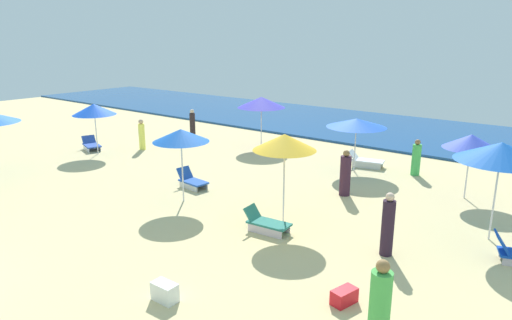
{
  "coord_description": "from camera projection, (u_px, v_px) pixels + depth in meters",
  "views": [
    {
      "loc": [
        12.13,
        -1.4,
        5.56
      ],
      "look_at": [
        1.55,
        12.15,
        0.86
      ],
      "focal_mm": 32.08,
      "sensor_mm": 36.0,
      "label": 1
    }
  ],
  "objects": [
    {
      "name": "ocean",
      "position": [
        362.0,
        126.0,
        28.69
      ],
      "size": [
        60.0,
        10.08,
        0.12
      ],
      "primitive_type": "cube",
      "color": "navy",
      "rests_on": "ground_plane"
    },
    {
      "name": "umbrella_0",
      "position": [
        181.0,
        136.0,
        15.28
      ],
      "size": [
        1.91,
        1.91,
        2.54
      ],
      "color": "silver",
      "rests_on": "ground_plane"
    },
    {
      "name": "lounge_chair_0_0",
      "position": [
        192.0,
        181.0,
        17.23
      ],
      "size": [
        1.31,
        0.71,
        0.7
      ],
      "rotation": [
        0.0,
        0.0,
        1.46
      ],
      "color": "silver",
      "rests_on": "ground_plane"
    },
    {
      "name": "umbrella_1",
      "position": [
        501.0,
        152.0,
        12.22
      ],
      "size": [
        2.39,
        2.39,
        2.81
      ],
      "color": "silver",
      "rests_on": "ground_plane"
    },
    {
      "name": "umbrella_4",
      "position": [
        471.0,
        141.0,
        15.63
      ],
      "size": [
        1.87,
        1.87,
        2.29
      ],
      "color": "silver",
      "rests_on": "ground_plane"
    },
    {
      "name": "umbrella_5",
      "position": [
        261.0,
        102.0,
        23.03
      ],
      "size": [
        2.42,
        2.42,
        2.57
      ],
      "color": "silver",
      "rests_on": "ground_plane"
    },
    {
      "name": "umbrella_6",
      "position": [
        94.0,
        109.0,
        21.62
      ],
      "size": [
        2.03,
        2.03,
        2.43
      ],
      "color": "silver",
      "rests_on": "ground_plane"
    },
    {
      "name": "lounge_chair_6_0",
      "position": [
        91.0,
        145.0,
        22.93
      ],
      "size": [
        1.44,
        1.03,
        0.63
      ],
      "rotation": [
        0.0,
        0.0,
        1.24
      ],
      "color": "silver",
      "rests_on": "ground_plane"
    },
    {
      "name": "umbrella_7",
      "position": [
        356.0,
        123.0,
        18.87
      ],
      "size": [
        2.49,
        2.49,
        2.24
      ],
      "color": "silver",
      "rests_on": "ground_plane"
    },
    {
      "name": "lounge_chair_7_0",
      "position": [
        365.0,
        161.0,
        19.96
      ],
      "size": [
        1.6,
        0.94,
        0.67
      ],
      "rotation": [
        0.0,
        0.0,
        1.79
      ],
      "color": "silver",
      "rests_on": "ground_plane"
    },
    {
      "name": "umbrella_9",
      "position": [
        285.0,
        142.0,
        13.45
      ],
      "size": [
        1.9,
        1.9,
        2.76
      ],
      "color": "silver",
      "rests_on": "ground_plane"
    },
    {
      "name": "lounge_chair_9_0",
      "position": [
        266.0,
        223.0,
        13.34
      ],
      "size": [
        1.41,
        0.71,
        0.69
      ],
      "rotation": [
        0.0,
        0.0,
        1.67
      ],
      "color": "silver",
      "rests_on": "ground_plane"
    },
    {
      "name": "beachgoer_0",
      "position": [
        142.0,
        135.0,
        22.85
      ],
      "size": [
        0.41,
        0.41,
        1.54
      ],
      "rotation": [
        0.0,
        0.0,
        3.57
      ],
      "color": "#F9F55E",
      "rests_on": "ground_plane"
    },
    {
      "name": "beachgoer_1",
      "position": [
        388.0,
        226.0,
        11.78
      ],
      "size": [
        0.41,
        0.41,
        1.71
      ],
      "rotation": [
        0.0,
        0.0,
        3.43
      ],
      "color": "#2B1B2C",
      "rests_on": "ground_plane"
    },
    {
      "name": "beachgoer_2",
      "position": [
        380.0,
        306.0,
        8.29
      ],
      "size": [
        0.52,
        0.52,
        1.73
      ],
      "rotation": [
        0.0,
        0.0,
        2.73
      ],
      "color": "green",
      "rests_on": "ground_plane"
    },
    {
      "name": "beachgoer_3",
      "position": [
        192.0,
        125.0,
        25.31
      ],
      "size": [
        0.35,
        0.35,
        1.63
      ],
      "rotation": [
        0.0,
        0.0,
        1.39
      ],
      "color": "black",
      "rests_on": "ground_plane"
    },
    {
      "name": "beachgoer_4",
      "position": [
        416.0,
        159.0,
        18.63
      ],
      "size": [
        0.42,
        0.42,
        1.5
      ],
      "rotation": [
        0.0,
        0.0,
        0.2
      ],
      "color": "green",
      "rests_on": "ground_plane"
    },
    {
      "name": "beachgoer_5",
      "position": [
        345.0,
        175.0,
        16.26
      ],
      "size": [
        0.44,
        0.44,
        1.66
      ],
      "rotation": [
        0.0,
        0.0,
        6.14
      ],
      "color": "#391F31",
      "rests_on": "ground_plane"
    },
    {
      "name": "cooler_box_1",
      "position": [
        165.0,
        292.0,
        9.85
      ],
      "size": [
        0.58,
        0.34,
        0.42
      ],
      "primitive_type": "cube",
      "rotation": [
        0.0,
        0.0,
        0.02
      ],
      "color": "white",
      "rests_on": "ground_plane"
    },
    {
      "name": "cooler_box_2",
      "position": [
        344.0,
        296.0,
        9.76
      ],
      "size": [
        0.45,
        0.63,
        0.33
      ],
      "primitive_type": "cube",
      "rotation": [
        0.0,
        0.0,
        4.46
      ],
      "color": "red",
      "rests_on": "ground_plane"
    }
  ]
}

